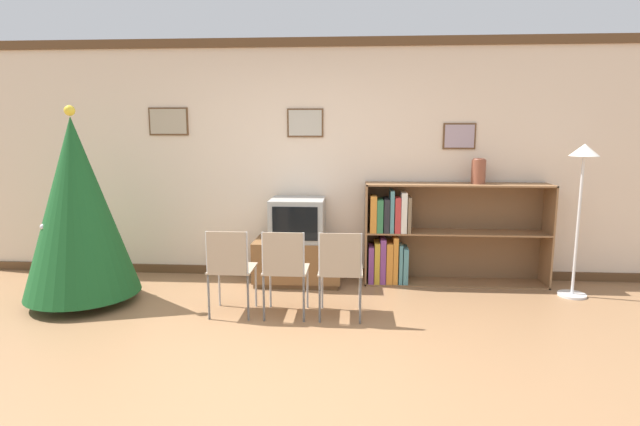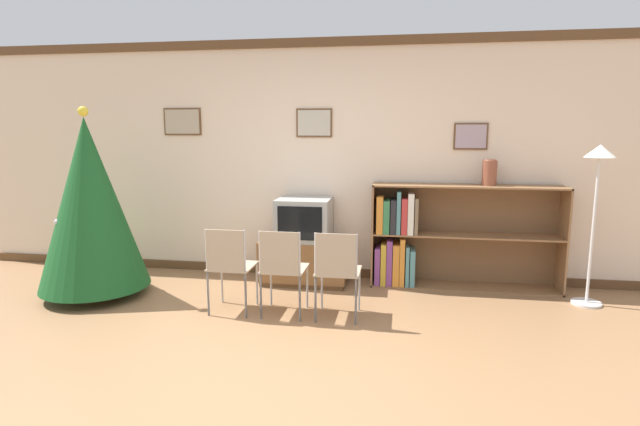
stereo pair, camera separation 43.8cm
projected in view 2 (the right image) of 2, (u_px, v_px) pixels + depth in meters
ground_plane at (260, 366)px, 3.65m from camera, size 24.00×24.00×0.00m
wall_back at (315, 160)px, 5.73m from camera, size 8.45×0.11×2.70m
christmas_tree at (90, 204)px, 5.04m from camera, size 1.08×1.08×1.93m
tv_console at (305, 261)px, 5.60m from camera, size 0.96×0.54×0.49m
television at (304, 219)px, 5.52m from camera, size 0.58×0.53×0.46m
folding_chair_left at (229, 264)px, 4.61m from camera, size 0.40×0.40×0.82m
folding_chair_center at (282, 267)px, 4.53m from camera, size 0.40×0.40×0.82m
folding_chair_right at (337, 269)px, 4.45m from camera, size 0.40×0.40×0.82m
bookshelf at (429, 239)px, 5.44m from camera, size 2.00×0.36×1.12m
vase at (489, 172)px, 5.23m from camera, size 0.15×0.15×0.27m
standing_lamp at (597, 183)px, 4.73m from camera, size 0.28×0.28×1.57m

